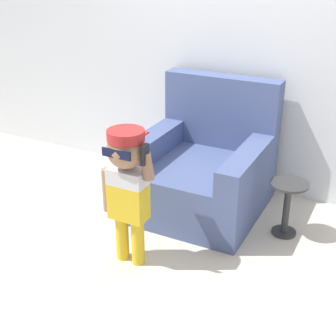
{
  "coord_description": "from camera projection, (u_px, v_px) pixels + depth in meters",
  "views": [
    {
      "loc": [
        1.3,
        -3.14,
        1.97
      ],
      "look_at": [
        -0.1,
        -0.4,
        0.54
      ],
      "focal_mm": 50.0,
      "sensor_mm": 36.0,
      "label": 1
    }
  ],
  "objects": [
    {
      "name": "armchair",
      "position": [
        203.0,
        169.0,
        3.87
      ],
      "size": [
        1.0,
        1.04,
        1.04
      ],
      "color": "#475684",
      "rests_on": "ground_plane"
    },
    {
      "name": "side_table",
      "position": [
        287.0,
        203.0,
        3.49
      ],
      "size": [
        0.29,
        0.29,
        0.43
      ],
      "color": "#333333",
      "rests_on": "ground_plane"
    },
    {
      "name": "wall_back",
      "position": [
        236.0,
        41.0,
        3.88
      ],
      "size": [
        10.0,
        0.05,
        2.6
      ],
      "color": "silver",
      "rests_on": "ground_plane"
    },
    {
      "name": "person_child",
      "position": [
        127.0,
        177.0,
        3.02
      ],
      "size": [
        0.4,
        0.3,
        0.97
      ],
      "color": "gold",
      "rests_on": "ground_plane"
    },
    {
      "name": "ground_plane",
      "position": [
        201.0,
        212.0,
        3.9
      ],
      "size": [
        10.0,
        10.0,
        0.0
      ],
      "primitive_type": "plane",
      "color": "beige"
    }
  ]
}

